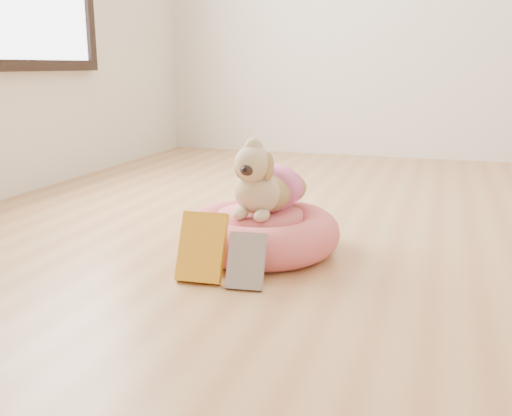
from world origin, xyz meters
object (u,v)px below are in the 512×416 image
(dog, at_px, (265,173))
(book_white, at_px, (246,261))
(book_yellow, at_px, (202,247))
(pet_bed, at_px, (260,232))

(dog, relative_size, book_white, 2.21)
(dog, distance_m, book_white, 0.41)
(book_yellow, bearing_deg, book_white, -8.91)
(pet_bed, height_order, dog, dog)
(pet_bed, relative_size, book_white, 3.28)
(dog, height_order, book_white, dog)
(pet_bed, height_order, book_yellow, book_yellow)
(book_white, bearing_deg, book_yellow, 168.21)
(pet_bed, bearing_deg, book_white, -79.44)
(pet_bed, distance_m, book_white, 0.35)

